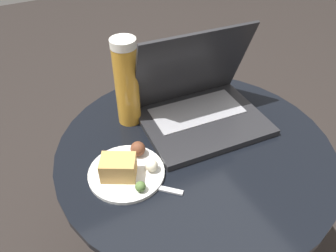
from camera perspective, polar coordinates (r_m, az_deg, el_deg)
The scene contains 6 objects.
ground_plane at distance 1.28m, azimuth 3.37°, elevation -21.09°, with size 6.00×6.00×0.00m, color black.
table at distance 0.96m, azimuth 4.25°, elevation -9.86°, with size 0.72×0.72×0.53m.
laptop at distance 0.91m, azimuth 5.44°, elevation 3.99°, with size 0.35×0.28×0.26m.
beer_glass at distance 0.87m, azimuth -7.21°, elevation 7.47°, with size 0.06×0.06×0.25m.
snack_plate at distance 0.77m, azimuth -7.33°, elevation -7.39°, with size 0.18×0.18×0.06m.
fork at distance 0.76m, azimuth -4.97°, elevation -9.96°, with size 0.14×0.14×0.00m.
Camera 1 is at (-0.36, -0.51, 1.12)m, focal length 35.00 mm.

